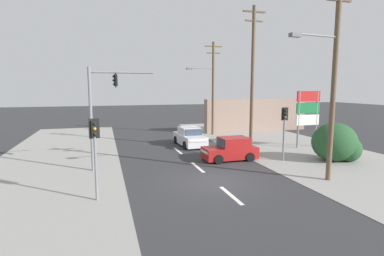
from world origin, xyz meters
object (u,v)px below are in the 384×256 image
object	(u,v)px
traffic_signal_mast	(100,105)
shopping_plaza_sign	(308,111)
pedestal_signal_right_kerb	(284,125)
utility_pole_foreground_right	(332,75)
utility_pole_background_right	(212,86)
sedan_oncoming_near	(190,137)
pedestal_signal_left_kerb	(95,146)
hatchback_oncoming_mid	(231,150)
utility_pole_midground_right	(252,77)

from	to	relation	value
traffic_signal_mast	shopping_plaza_sign	world-z (taller)	traffic_signal_mast
shopping_plaza_sign	traffic_signal_mast	bearing A→B (deg)	-171.44
pedestal_signal_right_kerb	utility_pole_foreground_right	bearing A→B (deg)	-93.23
traffic_signal_mast	pedestal_signal_right_kerb	xyz separation A→B (m)	(11.48, -1.09, -1.42)
utility_pole_background_right	sedan_oncoming_near	world-z (taller)	utility_pole_background_right
pedestal_signal_left_kerb	hatchback_oncoming_mid	size ratio (longest dim) A/B	0.97
utility_pole_midground_right	traffic_signal_mast	bearing A→B (deg)	-167.41
pedestal_signal_right_kerb	shopping_plaza_sign	xyz separation A→B (m)	(4.46, 3.49, 0.57)
shopping_plaza_sign	hatchback_oncoming_mid	world-z (taller)	shopping_plaza_sign
utility_pole_midground_right	hatchback_oncoming_mid	bearing A→B (deg)	-139.64
utility_pole_midground_right	pedestal_signal_left_kerb	bearing A→B (deg)	-146.46
utility_pole_midground_right	shopping_plaza_sign	bearing A→B (deg)	-0.49
traffic_signal_mast	pedestal_signal_left_kerb	world-z (taller)	traffic_signal_mast
utility_pole_background_right	traffic_signal_mast	size ratio (longest dim) A/B	1.56
utility_pole_foreground_right	utility_pole_midground_right	bearing A→B (deg)	92.24
traffic_signal_mast	hatchback_oncoming_mid	distance (m)	8.85
utility_pole_midground_right	shopping_plaza_sign	distance (m)	5.66
utility_pole_midground_right	sedan_oncoming_near	size ratio (longest dim) A/B	2.49
utility_pole_background_right	hatchback_oncoming_mid	xyz separation A→B (m)	(-2.53, -10.63, -4.34)
utility_pole_background_right	shopping_plaza_sign	distance (m)	10.07
pedestal_signal_right_kerb	hatchback_oncoming_mid	distance (m)	3.85
hatchback_oncoming_mid	utility_pole_background_right	bearing A→B (deg)	76.61
utility_pole_background_right	shopping_plaza_sign	xyz separation A→B (m)	(5.13, -8.42, -2.06)
hatchback_oncoming_mid	sedan_oncoming_near	world-z (taller)	sedan_oncoming_near
utility_pole_midground_right	pedestal_signal_right_kerb	distance (m)	4.80
utility_pole_foreground_right	pedestal_signal_right_kerb	world-z (taller)	utility_pole_foreground_right
traffic_signal_mast	sedan_oncoming_near	xyz separation A→B (m)	(7.02, 5.85, -3.13)
utility_pole_foreground_right	utility_pole_background_right	xyz separation A→B (m)	(-0.43, 16.23, -0.40)
sedan_oncoming_near	pedestal_signal_right_kerb	bearing A→B (deg)	-57.27
utility_pole_foreground_right	hatchback_oncoming_mid	world-z (taller)	utility_pole_foreground_right
shopping_plaza_sign	sedan_oncoming_near	world-z (taller)	shopping_plaza_sign
traffic_signal_mast	utility_pole_background_right	bearing A→B (deg)	45.04
shopping_plaza_sign	sedan_oncoming_near	bearing A→B (deg)	158.84
utility_pole_foreground_right	pedestal_signal_left_kerb	size ratio (longest dim) A/B	2.85
pedestal_signal_right_kerb	hatchback_oncoming_mid	size ratio (longest dim) A/B	0.97
utility_pole_background_right	pedestal_signal_right_kerb	bearing A→B (deg)	-86.77
utility_pole_background_right	sedan_oncoming_near	bearing A→B (deg)	-127.31
utility_pole_foreground_right	utility_pole_midground_right	size ratio (longest dim) A/B	0.94
utility_pole_background_right	pedestal_signal_left_kerb	distance (m)	19.44
pedestal_signal_left_kerb	traffic_signal_mast	bearing A→B (deg)	87.25
pedestal_signal_right_kerb	shopping_plaza_sign	size ratio (longest dim) A/B	0.77
utility_pole_foreground_right	hatchback_oncoming_mid	bearing A→B (deg)	117.87
shopping_plaza_sign	hatchback_oncoming_mid	xyz separation A→B (m)	(-7.66, -2.21, -2.28)
utility_pole_foreground_right	sedan_oncoming_near	size ratio (longest dim) A/B	2.35
utility_pole_foreground_right	pedestal_signal_right_kerb	xyz separation A→B (m)	(0.24, 4.32, -3.03)
utility_pole_midground_right	sedan_oncoming_near	bearing A→B (deg)	138.92
pedestal_signal_right_kerb	pedestal_signal_left_kerb	xyz separation A→B (m)	(-11.72, -3.87, 0.00)
utility_pole_midground_right	hatchback_oncoming_mid	world-z (taller)	utility_pole_midground_right
utility_pole_midground_right	traffic_signal_mast	size ratio (longest dim) A/B	1.79
pedestal_signal_right_kerb	pedestal_signal_left_kerb	bearing A→B (deg)	-161.73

